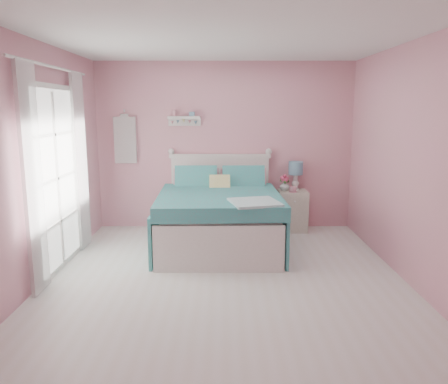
{
  "coord_description": "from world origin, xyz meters",
  "views": [
    {
      "loc": [
        -0.02,
        -4.63,
        1.88
      ],
      "look_at": [
        -0.01,
        1.2,
        0.77
      ],
      "focal_mm": 35.0,
      "sensor_mm": 36.0,
      "label": 1
    }
  ],
  "objects_px": {
    "table_lamp": "(296,170)",
    "vase": "(284,186)",
    "teacup": "(293,189)",
    "nightstand": "(292,210)",
    "bed": "(219,217)"
  },
  "relations": [
    {
      "from": "vase",
      "to": "nightstand",
      "type": "bearing_deg",
      "value": 1.32
    },
    {
      "from": "nightstand",
      "to": "vase",
      "type": "bearing_deg",
      "value": -178.68
    },
    {
      "from": "bed",
      "to": "teacup",
      "type": "xyz_separation_m",
      "value": [
        1.11,
        0.66,
        0.27
      ]
    },
    {
      "from": "vase",
      "to": "teacup",
      "type": "height_order",
      "value": "vase"
    },
    {
      "from": "teacup",
      "to": "nightstand",
      "type": "bearing_deg",
      "value": 80.26
    },
    {
      "from": "table_lamp",
      "to": "bed",
      "type": "bearing_deg",
      "value": -143.92
    },
    {
      "from": "table_lamp",
      "to": "vase",
      "type": "height_order",
      "value": "table_lamp"
    },
    {
      "from": "bed",
      "to": "vase",
      "type": "distance_m",
      "value": 1.31
    },
    {
      "from": "bed",
      "to": "nightstand",
      "type": "height_order",
      "value": "bed"
    },
    {
      "from": "bed",
      "to": "table_lamp",
      "type": "xyz_separation_m",
      "value": [
        1.18,
        0.86,
        0.54
      ]
    },
    {
      "from": "table_lamp",
      "to": "vase",
      "type": "bearing_deg",
      "value": -157.69
    },
    {
      "from": "bed",
      "to": "teacup",
      "type": "distance_m",
      "value": 1.32
    },
    {
      "from": "bed",
      "to": "vase",
      "type": "xyz_separation_m",
      "value": [
        1.0,
        0.79,
        0.31
      ]
    },
    {
      "from": "vase",
      "to": "bed",
      "type": "bearing_deg",
      "value": -141.85
    },
    {
      "from": "nightstand",
      "to": "vase",
      "type": "relative_size",
      "value": 4.05
    }
  ]
}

